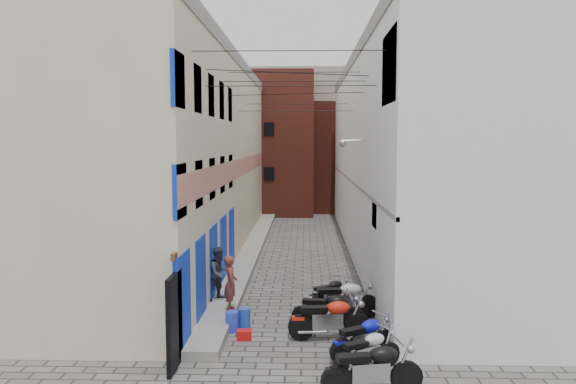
# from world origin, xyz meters

# --- Properties ---
(ground) EXTENTS (90.00, 90.00, 0.00)m
(ground) POSITION_xyz_m (0.00, 0.00, 0.00)
(ground) COLOR #53514E
(ground) RESTS_ON ground
(plinth) EXTENTS (0.90, 26.00, 0.25)m
(plinth) POSITION_xyz_m (-2.05, 13.00, 0.12)
(plinth) COLOR gray
(plinth) RESTS_ON ground
(building_left) EXTENTS (5.10, 27.00, 9.00)m
(building_left) POSITION_xyz_m (-4.98, 12.95, 4.50)
(building_left) COLOR beige
(building_left) RESTS_ON ground
(building_right) EXTENTS (5.94, 26.00, 9.00)m
(building_right) POSITION_xyz_m (5.00, 13.00, 4.51)
(building_right) COLOR silver
(building_right) RESTS_ON ground
(building_far_brick_left) EXTENTS (6.00, 6.00, 10.00)m
(building_far_brick_left) POSITION_xyz_m (-2.00, 28.00, 5.00)
(building_far_brick_left) COLOR maroon
(building_far_brick_left) RESTS_ON ground
(building_far_brick_right) EXTENTS (5.00, 6.00, 8.00)m
(building_far_brick_right) POSITION_xyz_m (3.00, 30.00, 4.00)
(building_far_brick_right) COLOR maroon
(building_far_brick_right) RESTS_ON ground
(building_far_concrete) EXTENTS (8.00, 5.00, 11.00)m
(building_far_concrete) POSITION_xyz_m (0.00, 34.00, 5.50)
(building_far_concrete) COLOR gray
(building_far_concrete) RESTS_ON ground
(far_shopfront) EXTENTS (2.00, 0.30, 2.40)m
(far_shopfront) POSITION_xyz_m (0.00, 25.20, 1.20)
(far_shopfront) COLOR black
(far_shopfront) RESTS_ON ground
(overhead_wires) EXTENTS (5.80, 13.02, 1.32)m
(overhead_wires) POSITION_xyz_m (0.00, 7.64, 7.12)
(overhead_wires) COLOR black
(overhead_wires) RESTS_ON ground
(motorcycle_a) EXTENTS (2.23, 1.07, 1.24)m
(motorcycle_a) POSITION_xyz_m (1.81, -1.62, 0.62)
(motorcycle_a) COLOR black
(motorcycle_a) RESTS_ON ground
(motorcycle_b) EXTENTS (1.84, 1.44, 1.05)m
(motorcycle_b) POSITION_xyz_m (1.85, -0.43, 0.52)
(motorcycle_b) COLOR #AEAFB3
(motorcycle_b) RESTS_ON ground
(motorcycle_c) EXTENTS (1.94, 1.55, 1.11)m
(motorcycle_c) POSITION_xyz_m (1.85, 0.37, 0.56)
(motorcycle_c) COLOR #0C13B5
(motorcycle_c) RESTS_ON ground
(motorcycle_d) EXTENTS (2.22, 0.86, 1.26)m
(motorcycle_d) POSITION_xyz_m (1.08, 1.60, 0.63)
(motorcycle_d) COLOR red
(motorcycle_d) RESTS_ON ground
(motorcycle_e) EXTENTS (2.09, 0.82, 1.18)m
(motorcycle_e) POSITION_xyz_m (1.07, 2.39, 0.59)
(motorcycle_e) COLOR black
(motorcycle_e) RESTS_ON ground
(motorcycle_f) EXTENTS (2.23, 0.91, 1.26)m
(motorcycle_f) POSITION_xyz_m (1.54, 3.40, 0.63)
(motorcycle_f) COLOR #AEAFB3
(motorcycle_f) RESTS_ON ground
(motorcycle_g) EXTENTS (1.72, 1.52, 1.02)m
(motorcycle_g) POSITION_xyz_m (1.23, 4.45, 0.51)
(motorcycle_g) COLOR black
(motorcycle_g) RESTS_ON ground
(person_a) EXTENTS (0.49, 0.65, 1.61)m
(person_a) POSITION_xyz_m (-1.73, 3.30, 1.05)
(person_a) COLOR brown
(person_a) RESTS_ON plinth
(person_b) EXTENTS (1.01, 1.02, 1.66)m
(person_b) POSITION_xyz_m (-2.23, 4.40, 1.08)
(person_b) COLOR #2C3043
(person_b) RESTS_ON plinth
(water_jug_near) EXTENTS (0.47, 0.47, 0.55)m
(water_jug_near) POSITION_xyz_m (-1.55, 2.14, 0.28)
(water_jug_near) COLOR blue
(water_jug_near) RESTS_ON ground
(water_jug_far) EXTENTS (0.36, 0.36, 0.55)m
(water_jug_far) POSITION_xyz_m (-1.25, 2.47, 0.27)
(water_jug_far) COLOR #2344B2
(water_jug_far) RESTS_ON ground
(red_crate) EXTENTS (0.42, 0.33, 0.24)m
(red_crate) POSITION_xyz_m (-1.15, 1.56, 0.12)
(red_crate) COLOR red
(red_crate) RESTS_ON ground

